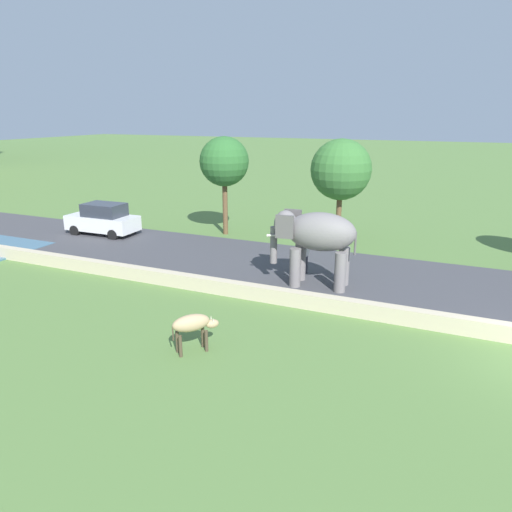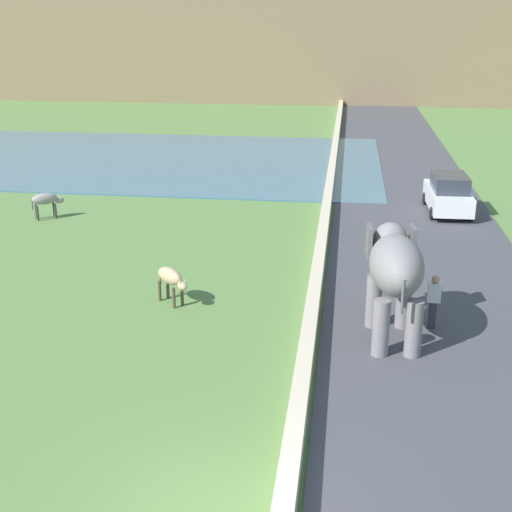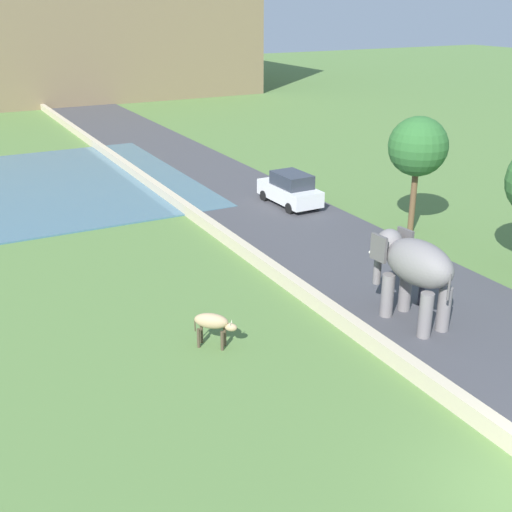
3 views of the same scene
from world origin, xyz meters
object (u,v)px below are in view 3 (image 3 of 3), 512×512
elephant (413,266)px  car_white (290,189)px  cow_tan (213,323)px  person_beside_elephant (422,283)px

elephant → car_white: bearing=76.5°
car_white → cow_tan: size_ratio=3.19×
person_beside_elephant → cow_tan: size_ratio=1.29×
elephant → person_beside_elephant: bearing=31.9°
cow_tan → elephant: bearing=-13.4°
person_beside_elephant → cow_tan: bearing=173.9°
cow_tan → person_beside_elephant: bearing=-6.1°
elephant → cow_tan: (-6.57, 1.57, -1.20)m
car_white → cow_tan: (-9.74, -11.64, -0.06)m
elephant → car_white: 13.63m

